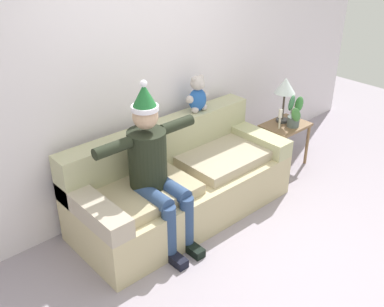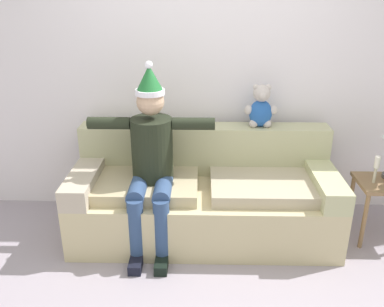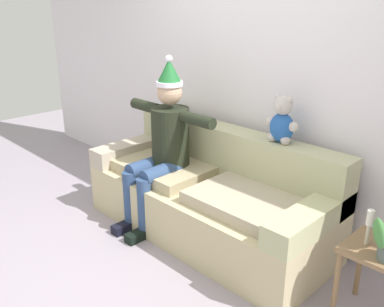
% 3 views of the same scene
% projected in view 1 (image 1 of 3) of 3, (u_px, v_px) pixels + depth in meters
% --- Properties ---
extents(ground_plane, '(10.00, 10.00, 0.00)m').
position_uv_depth(ground_plane, '(256.00, 262.00, 3.96)').
color(ground_plane, '#9A8F9C').
extents(back_wall, '(7.00, 0.10, 2.70)m').
position_uv_depth(back_wall, '(143.00, 72.00, 4.34)').
color(back_wall, silver).
rests_on(back_wall, ground_plane).
extents(couch, '(2.23, 0.92, 0.89)m').
position_uv_depth(couch, '(180.00, 183.00, 4.47)').
color(couch, '#C3B388').
rests_on(couch, ground_plane).
extents(person_seated, '(1.02, 0.77, 1.53)m').
position_uv_depth(person_seated, '(154.00, 166.00, 3.90)').
color(person_seated, black).
rests_on(person_seated, ground_plane).
extents(teddy_bear, '(0.29, 0.17, 0.38)m').
position_uv_depth(teddy_bear, '(198.00, 95.00, 4.60)').
color(teddy_bear, '#2455A7').
rests_on(teddy_bear, couch).
extents(side_table, '(0.53, 0.40, 0.53)m').
position_uv_depth(side_table, '(285.00, 131.00, 5.29)').
color(side_table, olive).
rests_on(side_table, ground_plane).
extents(table_lamp, '(0.24, 0.24, 0.54)m').
position_uv_depth(table_lamp, '(285.00, 88.00, 5.12)').
color(table_lamp, '#444342').
rests_on(table_lamp, side_table).
extents(potted_plant, '(0.27, 0.22, 0.39)m').
position_uv_depth(potted_plant, '(295.00, 113.00, 5.12)').
color(potted_plant, '#525E5A').
rests_on(potted_plant, side_table).
extents(candle_tall, '(0.04, 0.04, 0.24)m').
position_uv_depth(candle_tall, '(280.00, 116.00, 5.07)').
color(candle_tall, beige).
rests_on(candle_tall, side_table).
extents(candle_short, '(0.04, 0.04, 0.26)m').
position_uv_depth(candle_short, '(292.00, 106.00, 5.28)').
color(candle_short, beige).
rests_on(candle_short, side_table).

